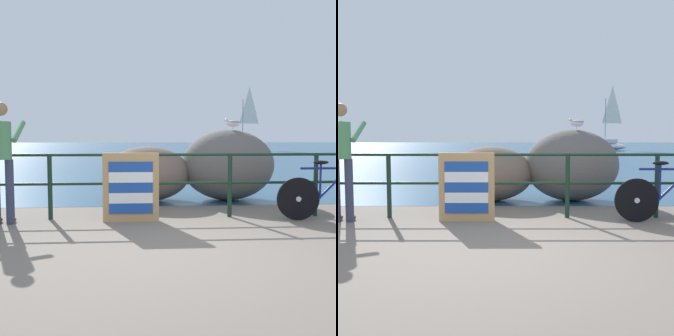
# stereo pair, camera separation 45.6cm
# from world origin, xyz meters

# --- Properties ---
(ground_plane) EXTENTS (120.00, 120.00, 0.10)m
(ground_plane) POSITION_xyz_m (0.00, 20.00, -0.05)
(ground_plane) COLOR #6B6056
(sea_surface) EXTENTS (120.00, 90.00, 0.01)m
(sea_surface) POSITION_xyz_m (0.00, 47.96, 0.00)
(sea_surface) COLOR navy
(sea_surface) RESTS_ON ground_plane
(promenade_railing) EXTENTS (7.12, 0.07, 1.02)m
(promenade_railing) POSITION_xyz_m (0.00, 1.90, 0.64)
(promenade_railing) COLOR black
(promenade_railing) RESTS_ON ground_plane
(person_at_railing) EXTENTS (0.44, 0.64, 1.78)m
(person_at_railing) POSITION_xyz_m (-2.73, 1.62, 0.99)
(person_at_railing) COLOR #333851
(person_at_railing) RESTS_ON ground_plane
(folded_deckchair_stack) EXTENTS (0.84, 0.10, 1.04)m
(folded_deckchair_stack) POSITION_xyz_m (-0.86, 1.65, 0.52)
(folded_deckchair_stack) COLOR tan
(folded_deckchair_stack) RESTS_ON ground_plane
(breakwater_boulder_main) EXTENTS (1.87, 1.38, 1.42)m
(breakwater_boulder_main) POSITION_xyz_m (1.06, 3.64, 0.71)
(breakwater_boulder_main) COLOR #605B56
(breakwater_boulder_main) RESTS_ON ground
(breakwater_boulder_left) EXTENTS (1.69, 1.28, 1.09)m
(breakwater_boulder_left) POSITION_xyz_m (-0.57, 3.62, 0.55)
(breakwater_boulder_left) COLOR #6F5D53
(breakwater_boulder_left) RESTS_ON ground
(seagull) EXTENTS (0.34, 0.17, 0.23)m
(seagull) POSITION_xyz_m (1.14, 3.63, 1.56)
(seagull) COLOR gold
(seagull) RESTS_ON breakwater_boulder_main
(sailboat) EXTENTS (4.58, 2.74, 6.16)m
(sailboat) POSITION_xyz_m (9.39, 34.04, 0.71)
(sailboat) COLOR white
(sailboat) RESTS_ON sea_surface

